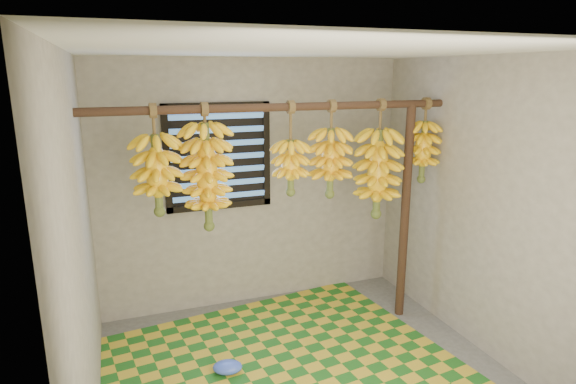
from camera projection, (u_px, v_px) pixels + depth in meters
name	position (u px, v px, depth m)	size (l,w,h in m)	color
floor	(313.00, 383.00, 3.61)	(3.00, 3.00, 0.01)	#535353
ceiling	(318.00, 49.00, 3.03)	(3.00, 3.00, 0.01)	silver
wall_back	(254.00, 185.00, 4.69)	(3.00, 0.01, 2.40)	slate
wall_left	(80.00, 260.00, 2.81)	(0.01, 3.00, 2.40)	slate
wall_right	(489.00, 210.00, 3.82)	(0.01, 3.00, 2.40)	slate
window	(218.00, 157.00, 4.47)	(1.00, 0.04, 1.00)	black
hanging_pole	(281.00, 107.00, 3.76)	(0.06, 0.06, 3.00)	#3E2619
support_post	(405.00, 214.00, 4.41)	(0.08, 0.08, 2.00)	#3E2619
woven_mat	(279.00, 363.00, 3.84)	(2.64, 2.11, 0.01)	#1D601C
plastic_bag	(227.00, 367.00, 3.71)	(0.23, 0.17, 0.09)	blue
banana_bunch_a	(157.00, 175.00, 3.55)	(0.34, 0.34, 0.82)	brown
banana_bunch_b	(207.00, 177.00, 3.68)	(0.37, 0.37, 0.98)	brown
banana_bunch_c	(291.00, 167.00, 3.90)	(0.29, 0.29, 0.76)	brown
banana_bunch_d	(330.00, 163.00, 4.02)	(0.36, 0.36, 0.81)	brown
banana_bunch_e	(378.00, 174.00, 4.21)	(0.38, 0.38, 1.03)	brown
banana_bunch_f	(423.00, 151.00, 4.32)	(0.28, 0.28, 0.75)	brown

